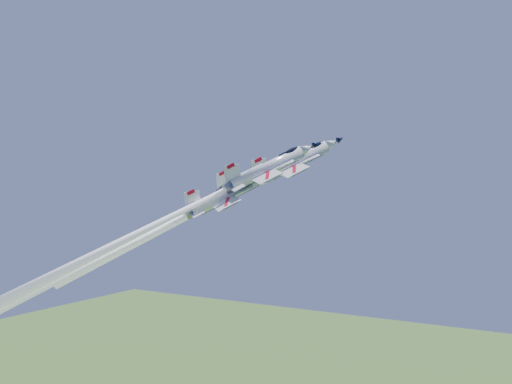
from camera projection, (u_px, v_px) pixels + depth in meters
The scene contains 4 objects.
jet_lead at pixel (215, 202), 96.29m from camera, with size 28.59×32.61×34.86m.
jet_left at pixel (133, 236), 98.10m from camera, with size 34.61×40.77×48.60m.
jet_right at pixel (166, 219), 87.15m from camera, with size 29.57×34.18×37.54m.
jet_slot at pixel (91, 263), 85.80m from camera, with size 34.10×40.11×47.55m.
Camera 1 is at (47.61, -81.93, 90.33)m, focal length 40.00 mm.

